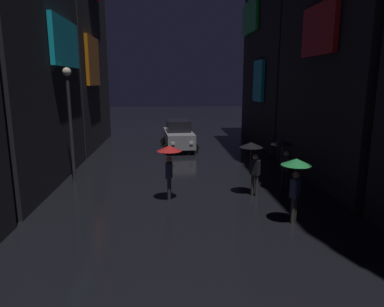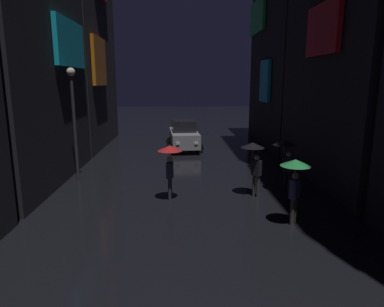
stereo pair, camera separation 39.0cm
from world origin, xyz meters
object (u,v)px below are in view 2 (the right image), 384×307
object	(u,v)px
pedestrian_far_right_black	(254,154)
pedestrian_foreground_right_red	(170,157)
car_distant	(184,135)
pedestrian_near_crossing_green	(295,174)
streetlamp_left_far	(74,111)
pedestrian_midstreet_left_black	(286,151)

from	to	relation	value
pedestrian_far_right_black	pedestrian_foreground_right_red	size ratio (longest dim) A/B	1.00
pedestrian_foreground_right_red	car_distant	size ratio (longest dim) A/B	0.50
pedestrian_near_crossing_green	car_distant	xyz separation A→B (m)	(-3.15, 12.34, -0.74)
car_distant	pedestrian_far_right_black	bearing A→B (deg)	-75.22
pedestrian_near_crossing_green	pedestrian_far_right_black	size ratio (longest dim) A/B	1.00
pedestrian_foreground_right_red	streetlamp_left_far	world-z (taller)	streetlamp_left_far
pedestrian_near_crossing_green	pedestrian_far_right_black	xyz separation A→B (m)	(-0.64, 2.82, 0.00)
pedestrian_near_crossing_green	pedestrian_midstreet_left_black	bearing A→B (deg)	77.29
pedestrian_near_crossing_green	streetlamp_left_far	distance (m)	9.72
pedestrian_far_right_black	car_distant	size ratio (longest dim) A/B	0.50
car_distant	streetlamp_left_far	bearing A→B (deg)	-124.64
pedestrian_foreground_right_red	pedestrian_midstreet_left_black	xyz separation A→B (m)	(4.58, 0.89, 0.00)
pedestrian_foreground_right_red	car_distant	world-z (taller)	pedestrian_foreground_right_red
pedestrian_near_crossing_green	car_distant	bearing A→B (deg)	104.31
pedestrian_far_right_black	pedestrian_midstreet_left_black	xyz separation A→B (m)	(1.39, 0.50, 0.00)
pedestrian_foreground_right_red	streetlamp_left_far	bearing A→B (deg)	146.26
pedestrian_midstreet_left_black	car_distant	world-z (taller)	pedestrian_midstreet_left_black
pedestrian_near_crossing_green	streetlamp_left_far	world-z (taller)	streetlamp_left_far
pedestrian_far_right_black	pedestrian_foreground_right_red	world-z (taller)	same
pedestrian_near_crossing_green	car_distant	size ratio (longest dim) A/B	0.50
pedestrian_far_right_black	pedestrian_foreground_right_red	bearing A→B (deg)	-173.08
pedestrian_far_right_black	car_distant	distance (m)	9.87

